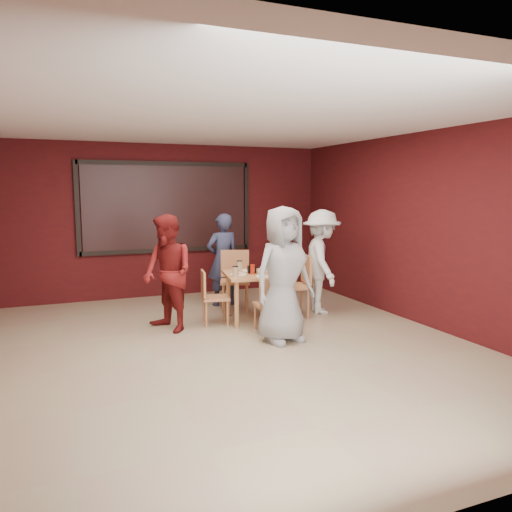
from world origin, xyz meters
name	(u,v)px	position (x,y,z in m)	size (l,w,h in m)	color
floor	(230,349)	(0.00, 0.00, 0.00)	(7.00, 7.00, 0.00)	tan
window_blinds	(167,207)	(0.00, 3.45, 1.65)	(3.00, 0.02, 1.50)	black
dining_table	(256,279)	(0.82, 1.16, 0.64)	(1.06, 1.06, 0.88)	tan
chair_front	(270,302)	(0.76, 0.49, 0.44)	(0.41, 0.41, 0.77)	#C7844D
chair_back	(235,276)	(0.78, 1.98, 0.55)	(0.60, 0.60, 0.97)	#C7844D
chair_left	(211,294)	(0.12, 1.21, 0.45)	(0.45, 0.45, 0.80)	#C7844D
chair_right	(298,282)	(1.54, 1.16, 0.54)	(0.54, 0.54, 0.96)	#C7844D
diner_front	(283,275)	(0.75, 0.07, 0.88)	(0.86, 0.56, 1.76)	#959595
diner_back	(223,260)	(0.69, 2.33, 0.79)	(0.57, 0.38, 1.57)	#2C324F
diner_left	(168,273)	(-0.52, 1.12, 0.82)	(0.80, 0.62, 1.64)	maroon
diner_right	(322,261)	(1.99, 1.24, 0.83)	(1.07, 0.62, 1.66)	silver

